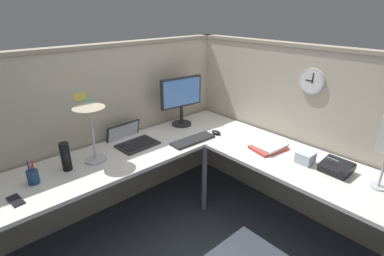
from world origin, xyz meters
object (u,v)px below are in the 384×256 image
keyboard (193,140)px  computer_mouse (216,132)px  cell_phone (16,200)px  tissue_box (305,158)px  office_phone (337,168)px  monitor (181,98)px  wall_clock (312,82)px  pen_cup (33,177)px  thermos_flask (66,157)px  laptop (131,140)px  book_stack (269,147)px  desk_lamp_dome (90,118)px

keyboard → computer_mouse: size_ratio=4.13×
keyboard → cell_phone: 1.43m
keyboard → tissue_box: 0.97m
office_phone → keyboard: bearing=111.0°
monitor → wall_clock: 1.22m
monitor → pen_cup: (-1.47, -0.15, -0.24)m
keyboard → computer_mouse: 0.28m
monitor → thermos_flask: monitor is taller
laptop → book_stack: 1.22m
tissue_box → wall_clock: bearing=31.2°
monitor → keyboard: size_ratio=1.16×
computer_mouse → book_stack: book_stack is taller
laptop → computer_mouse: bearing=-29.1°
book_stack → office_phone: bearing=-85.2°
laptop → office_phone: bearing=-59.9°
cell_phone → book_stack: size_ratio=0.45×
office_phone → cell_phone: bearing=147.1°
keyboard → laptop: bearing=141.9°
computer_mouse → keyboard: bearing=173.8°
computer_mouse → laptop: bearing=150.9°
laptop → thermos_flask: thermos_flask is taller
monitor → office_phone: bearing=-80.8°
monitor → book_stack: (0.19, -0.94, -0.27)m
desk_lamp_dome → thermos_flask: size_ratio=2.02×
monitor → cell_phone: bearing=-169.9°
laptop → book_stack: (0.81, -0.92, -0.00)m
cell_phone → thermos_flask: (0.39, 0.17, 0.10)m
desk_lamp_dome → thermos_flask: (-0.22, 0.01, -0.25)m
cell_phone → book_stack: book_stack is taller
book_stack → laptop: bearing=131.3°
monitor → keyboard: bearing=-116.1°
computer_mouse → wall_clock: wall_clock is taller
thermos_flask → book_stack: bearing=-29.9°
thermos_flask → monitor: bearing=5.6°
cell_phone → wall_clock: (2.14, -0.78, 0.55)m
pen_cup → thermos_flask: thermos_flask is taller
computer_mouse → pen_cup: 1.58m
cell_phone → office_phone: size_ratio=0.68×
laptop → desk_lamp_dome: desk_lamp_dome is taller
laptop → desk_lamp_dome: bearing=-164.2°
pen_cup → keyboard: bearing=-10.2°
laptop → cell_phone: laptop is taller
pen_cup → cell_phone: (-0.15, -0.14, -0.05)m
pen_cup → book_stack: size_ratio=0.57×
laptop → computer_mouse: size_ratio=3.83×
thermos_flask → tissue_box: thermos_flask is taller
laptop → wall_clock: size_ratio=1.81×
office_phone → wall_clock: size_ratio=0.96×
keyboard → book_stack: 0.67m
pen_cup → cell_phone: 0.21m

